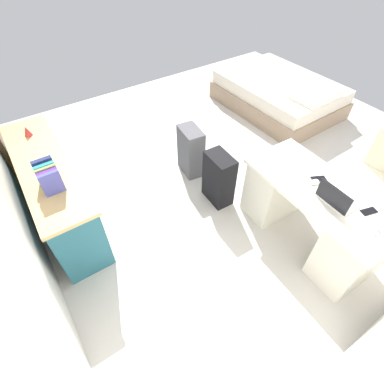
{
  "coord_description": "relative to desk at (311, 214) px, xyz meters",
  "views": [
    {
      "loc": [
        -2.04,
        2.14,
        2.63
      ],
      "look_at": [
        -0.42,
        1.05,
        0.6
      ],
      "focal_mm": 27.39,
      "sensor_mm": 36.0,
      "label": 1
    }
  ],
  "objects": [
    {
      "name": "book_row",
      "position": [
        1.34,
        2.01,
        0.52
      ],
      "size": [
        0.24,
        0.17,
        0.23
      ],
      "color": "#494EA6",
      "rests_on": "credenza"
    },
    {
      "name": "suitcase_spare_grey",
      "position": [
        1.57,
        0.39,
        -0.06
      ],
      "size": [
        0.38,
        0.26,
        0.64
      ],
      "primitive_type": "cube",
      "rotation": [
        0.0,
        0.0,
        -0.13
      ],
      "color": "#4C4C51",
      "rests_on": "ground_plane"
    },
    {
      "name": "credenza",
      "position": [
        1.71,
        2.01,
        0.01
      ],
      "size": [
        1.8,
        0.48,
        0.79
      ],
      "color": "#235B6B",
      "rests_on": "ground_plane"
    },
    {
      "name": "laptop",
      "position": [
        -0.16,
        0.05,
        0.4
      ],
      "size": [
        0.32,
        0.23,
        0.21
      ],
      "color": "silver",
      "rests_on": "desk"
    },
    {
      "name": "suitcase_black",
      "position": [
        0.97,
        0.41,
        -0.06
      ],
      "size": [
        0.37,
        0.24,
        0.64
      ],
      "primitive_type": "cube",
      "rotation": [
        0.0,
        0.0,
        -0.04
      ],
      "color": "black",
      "rests_on": "ground_plane"
    },
    {
      "name": "computer_mouse",
      "position": [
        0.1,
        -0.0,
        0.36
      ],
      "size": [
        0.06,
        0.1,
        0.03
      ],
      "primitive_type": "ellipsoid",
      "rotation": [
        0.0,
        0.0,
        -0.03
      ],
      "color": "white",
      "rests_on": "desk"
    },
    {
      "name": "cell_phone_by_mouse",
      "position": [
        0.11,
        -0.08,
        0.35
      ],
      "size": [
        0.12,
        0.15,
        0.01
      ],
      "primitive_type": "cube",
      "rotation": [
        0.0,
        0.0,
        -0.46
      ],
      "color": "black",
      "rests_on": "desk"
    },
    {
      "name": "bed",
      "position": [
        2.1,
        -1.73,
        -0.14
      ],
      "size": [
        1.93,
        1.44,
        0.58
      ],
      "color": "gray",
      "rests_on": "ground_plane"
    },
    {
      "name": "desk",
      "position": [
        0.0,
        0.0,
        0.0
      ],
      "size": [
        1.46,
        0.71,
        0.73
      ],
      "color": "silver",
      "rests_on": "ground_plane"
    },
    {
      "name": "figurine_small",
      "position": [
        2.25,
        2.01,
        0.46
      ],
      "size": [
        0.08,
        0.08,
        0.11
      ],
      "primitive_type": "cone",
      "color": "red",
      "rests_on": "credenza"
    },
    {
      "name": "cell_phone_near_laptop",
      "position": [
        -0.39,
        -0.11,
        0.35
      ],
      "size": [
        0.1,
        0.15,
        0.01
      ],
      "primitive_type": "cube",
      "rotation": [
        0.0,
        0.0,
        -0.28
      ],
      "color": "black",
      "rests_on": "desk"
    },
    {
      "name": "office_chair",
      "position": [
        -0.08,
        -0.89,
        0.04
      ],
      "size": [
        0.52,
        0.52,
        0.94
      ],
      "color": "black",
      "rests_on": "ground_plane"
    },
    {
      "name": "ground_plane",
      "position": [
        1.16,
        -0.12,
        -0.38
      ],
      "size": [
        6.03,
        6.03,
        0.0
      ],
      "primitive_type": "plane",
      "color": "beige"
    }
  ]
}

